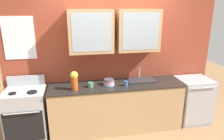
{
  "coord_description": "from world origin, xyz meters",
  "views": [
    {
      "loc": [
        -0.73,
        -3.37,
        2.21
      ],
      "look_at": [
        -0.08,
        0.0,
        1.16
      ],
      "focal_mm": 32.99,
      "sensor_mm": 36.0,
      "label": 1
    }
  ],
  "objects_px": {
    "vase": "(74,80)",
    "cup_near_bowls": "(91,85)",
    "bowl_stack": "(109,82)",
    "stove_range": "(27,114)",
    "cup_near_sink": "(126,83)",
    "dishwasher": "(192,100)",
    "sink_faucet": "(141,80)"
  },
  "relations": [
    {
      "from": "bowl_stack",
      "to": "dishwasher",
      "type": "xyz_separation_m",
      "value": [
        1.69,
        -0.0,
        -0.49
      ]
    },
    {
      "from": "bowl_stack",
      "to": "cup_near_bowls",
      "type": "height_order",
      "value": "bowl_stack"
    },
    {
      "from": "stove_range",
      "to": "cup_near_sink",
      "type": "bearing_deg",
      "value": -3.25
    },
    {
      "from": "dishwasher",
      "to": "bowl_stack",
      "type": "bearing_deg",
      "value": 179.86
    },
    {
      "from": "cup_near_bowls",
      "to": "dishwasher",
      "type": "bearing_deg",
      "value": 1.08
    },
    {
      "from": "sink_faucet",
      "to": "bowl_stack",
      "type": "relative_size",
      "value": 2.54
    },
    {
      "from": "stove_range",
      "to": "cup_near_sink",
      "type": "relative_size",
      "value": 10.1
    },
    {
      "from": "cup_near_sink",
      "to": "dishwasher",
      "type": "relative_size",
      "value": 0.12
    },
    {
      "from": "cup_near_sink",
      "to": "cup_near_bowls",
      "type": "relative_size",
      "value": 0.86
    },
    {
      "from": "dishwasher",
      "to": "cup_near_sink",
      "type": "bearing_deg",
      "value": -176.17
    },
    {
      "from": "vase",
      "to": "cup_near_bowls",
      "type": "distance_m",
      "value": 0.31
    },
    {
      "from": "stove_range",
      "to": "vase",
      "type": "distance_m",
      "value": 1.04
    },
    {
      "from": "stove_range",
      "to": "vase",
      "type": "bearing_deg",
      "value": -7.39
    },
    {
      "from": "sink_faucet",
      "to": "cup_near_bowls",
      "type": "relative_size",
      "value": 4.08
    },
    {
      "from": "dishwasher",
      "to": "sink_faucet",
      "type": "bearing_deg",
      "value": 174.39
    },
    {
      "from": "bowl_stack",
      "to": "cup_near_sink",
      "type": "bearing_deg",
      "value": -18.75
    },
    {
      "from": "sink_faucet",
      "to": "vase",
      "type": "xyz_separation_m",
      "value": [
        -1.23,
        -0.21,
        0.15
      ]
    },
    {
      "from": "vase",
      "to": "cup_near_sink",
      "type": "bearing_deg",
      "value": 0.66
    },
    {
      "from": "dishwasher",
      "to": "stove_range",
      "type": "bearing_deg",
      "value": 179.92
    },
    {
      "from": "vase",
      "to": "cup_near_sink",
      "type": "relative_size",
      "value": 3.06
    },
    {
      "from": "stove_range",
      "to": "cup_near_bowls",
      "type": "xyz_separation_m",
      "value": [
        1.1,
        -0.04,
        0.48
      ]
    },
    {
      "from": "bowl_stack",
      "to": "stove_range",
      "type": "bearing_deg",
      "value": 180.0
    },
    {
      "from": "bowl_stack",
      "to": "cup_near_bowls",
      "type": "xyz_separation_m",
      "value": [
        -0.33,
        -0.04,
        -0.01
      ]
    },
    {
      "from": "bowl_stack",
      "to": "cup_near_sink",
      "type": "relative_size",
      "value": 1.87
    },
    {
      "from": "cup_near_sink",
      "to": "cup_near_bowls",
      "type": "height_order",
      "value": "cup_near_sink"
    },
    {
      "from": "stove_range",
      "to": "cup_near_bowls",
      "type": "height_order",
      "value": "stove_range"
    },
    {
      "from": "vase",
      "to": "dishwasher",
      "type": "bearing_deg",
      "value": 2.6
    },
    {
      "from": "stove_range",
      "to": "cup_near_sink",
      "type": "height_order",
      "value": "stove_range"
    },
    {
      "from": "cup_near_bowls",
      "to": "sink_faucet",
      "type": "bearing_deg",
      "value": 8.38
    },
    {
      "from": "cup_near_sink",
      "to": "bowl_stack",
      "type": "bearing_deg",
      "value": 161.25
    },
    {
      "from": "vase",
      "to": "dishwasher",
      "type": "relative_size",
      "value": 0.37
    },
    {
      "from": "stove_range",
      "to": "dishwasher",
      "type": "xyz_separation_m",
      "value": [
        3.12,
        -0.0,
        -0.01
      ]
    }
  ]
}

